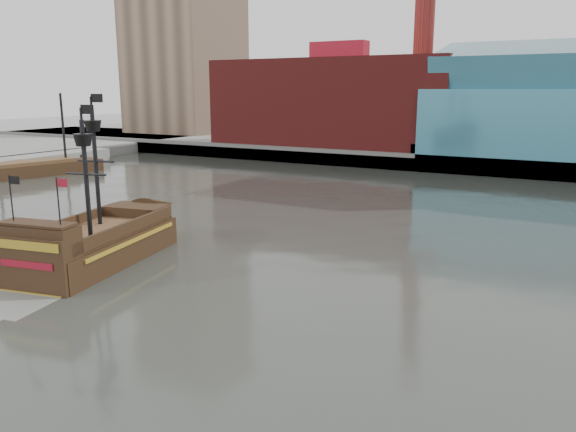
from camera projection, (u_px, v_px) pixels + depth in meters
The scene contains 6 objects.
ground at pixel (153, 331), 28.26m from camera, with size 400.00×400.00×0.00m, color #242621.
promenade_far at pixel (486, 149), 106.61m from camera, with size 220.00×60.00×2.00m, color slate.
seawall at pixel (449, 165), 81.35m from camera, with size 220.00×1.00×2.60m, color #4C4C49.
skyline at pixel (522, 12), 92.65m from camera, with size 149.00×45.00×62.00m.
pirate_ship at pixel (95, 248), 39.03m from camera, with size 8.08×17.28×12.45m.
docked_vessel at pixel (34, 170), 79.07m from camera, with size 8.46×19.58×12.99m.
Camera 1 is at (18.68, -19.74, 11.83)m, focal length 35.00 mm.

